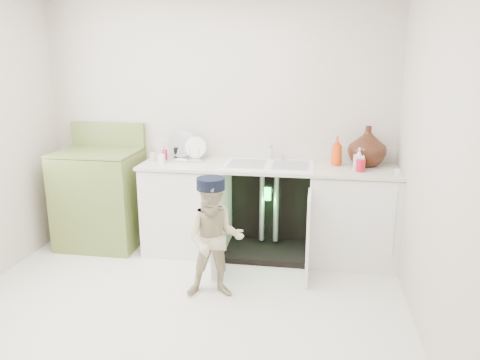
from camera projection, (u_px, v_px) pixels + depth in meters
The scene contains 5 objects.
ground at pixel (179, 312), 3.58m from camera, with size 3.50×3.50×0.00m, color silver.
room_shell at pixel (173, 152), 3.26m from camera, with size 6.00×5.50×1.26m.
counter_run at pixel (272, 207), 4.52m from camera, with size 2.44×1.02×1.27m.
avocado_stove at pixel (101, 197), 4.76m from camera, with size 0.79×0.65×1.23m.
repair_worker at pixel (215, 238), 3.71m from camera, with size 0.66×0.79×0.99m.
Camera 1 is at (0.99, -3.08, 1.90)m, focal length 35.00 mm.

